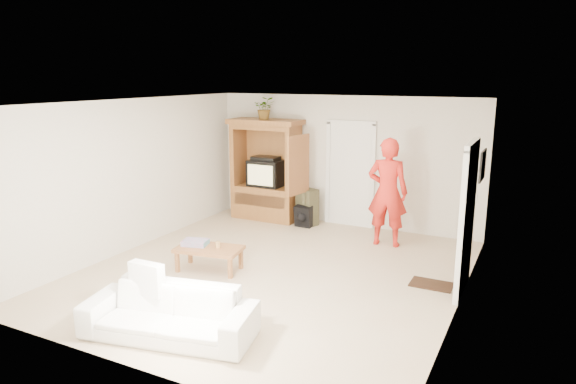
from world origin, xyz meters
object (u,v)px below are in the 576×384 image
object	(u,v)px
man	(387,192)
coffee_table	(209,250)
sofa	(169,313)
armoire	(267,176)

from	to	relation	value
man	coffee_table	bearing A→B (deg)	44.11
sofa	armoire	bearing A→B (deg)	94.49
armoire	sofa	bearing A→B (deg)	-73.73
armoire	sofa	size ratio (longest dim) A/B	1.05
armoire	sofa	xyz separation A→B (m)	(1.45, -4.95, -0.62)
armoire	coffee_table	xyz separation A→B (m)	(0.65, -3.04, -0.58)
man	coffee_table	xyz separation A→B (m)	(-2.10, -2.46, -0.64)
armoire	man	distance (m)	2.81
man	armoire	bearing A→B (deg)	-17.29
coffee_table	armoire	bearing A→B (deg)	92.17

